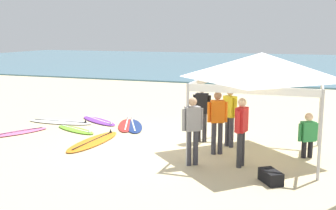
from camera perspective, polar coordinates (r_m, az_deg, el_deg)
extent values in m
plane|color=beige|center=(12.24, -2.04, -5.54)|extent=(80.00, 80.00, 0.00)
cube|color=teal|center=(43.74, 13.99, 5.51)|extent=(80.00, 36.00, 0.10)
cylinder|color=#B7B7BC|center=(10.21, 2.68, -2.78)|extent=(0.07, 0.07, 2.05)
cylinder|color=#B7B7BC|center=(9.79, 20.11, -3.96)|extent=(0.07, 0.07, 2.05)
cylinder|color=#B7B7BC|center=(13.11, 6.62, 0.03)|extent=(0.07, 0.07, 2.05)
cylinder|color=#B7B7BC|center=(12.78, 20.09, -0.77)|extent=(0.07, 0.07, 2.05)
cube|color=white|center=(9.71, 11.39, 1.98)|extent=(3.06, 0.03, 0.18)
cube|color=white|center=(12.72, 13.44, 3.78)|extent=(3.06, 0.03, 0.18)
cube|color=white|center=(11.50, 4.97, 3.37)|extent=(0.03, 3.06, 0.18)
cube|color=white|center=(11.13, 20.38, 2.56)|extent=(0.03, 3.06, 0.18)
pyramid|color=white|center=(11.17, 12.64, 5.24)|extent=(3.18, 3.18, 0.70)
ellipsoid|color=white|center=(15.70, -14.53, -2.24)|extent=(2.52, 0.84, 0.07)
cube|color=black|center=(15.69, -14.54, -2.11)|extent=(2.11, 0.19, 0.01)
cone|color=black|center=(15.19, -11.22, -2.15)|extent=(0.09, 0.09, 0.12)
ellipsoid|color=#7AD12D|center=(14.35, -12.51, -3.30)|extent=(1.89, 1.17, 0.07)
cube|color=white|center=(14.34, -12.52, -3.16)|extent=(1.46, 0.64, 0.01)
cone|color=white|center=(13.73, -10.70, -3.43)|extent=(0.09, 0.09, 0.12)
ellipsoid|color=pink|center=(14.49, -19.74, -3.53)|extent=(1.38, 2.00, 0.07)
cube|color=black|center=(14.49, -19.75, -3.38)|extent=(0.81, 1.51, 0.01)
ellipsoid|color=navy|center=(14.63, -4.76, -2.84)|extent=(1.58, 2.25, 0.07)
cube|color=white|center=(14.62, -4.77, -2.69)|extent=(0.93, 1.69, 0.01)
cone|color=white|center=(15.50, -4.99, -1.75)|extent=(0.09, 0.09, 0.12)
ellipsoid|color=orange|center=(12.74, -10.18, -4.91)|extent=(0.78, 2.61, 0.07)
cube|color=black|center=(12.73, -10.19, -4.75)|extent=(0.11, 2.20, 0.01)
cone|color=black|center=(13.60, -7.85, -3.48)|extent=(0.09, 0.09, 0.12)
ellipsoid|color=purple|center=(15.59, -9.44, -2.14)|extent=(2.08, 1.56, 0.07)
cube|color=white|center=(15.58, -9.45, -2.00)|extent=(1.54, 0.96, 0.01)
cone|color=white|center=(14.85, -7.81, -2.33)|extent=(0.09, 0.09, 0.12)
ellipsoid|color=red|center=(14.75, -5.70, -2.75)|extent=(1.31, 2.14, 0.07)
cube|color=white|center=(14.74, -5.70, -2.60)|extent=(0.71, 1.66, 0.01)
cone|color=white|center=(15.56, -5.53, -1.71)|extent=(0.09, 0.09, 0.12)
cylinder|color=#383842|center=(11.35, 6.25, -4.55)|extent=(0.13, 0.13, 0.88)
cylinder|color=#383842|center=(11.39, 7.14, -4.52)|extent=(0.13, 0.13, 0.88)
cube|color=orange|center=(11.21, 6.78, -0.87)|extent=(0.42, 0.35, 0.60)
sphere|color=#9E7051|center=(11.14, 6.82, 1.28)|extent=(0.21, 0.21, 0.21)
cylinder|color=orange|center=(11.17, 5.62, -0.99)|extent=(0.09, 0.09, 0.54)
cylinder|color=orange|center=(11.26, 7.92, -0.95)|extent=(0.09, 0.09, 0.54)
cylinder|color=#383842|center=(10.37, 2.86, -5.92)|extent=(0.13, 0.13, 0.88)
cylinder|color=#383842|center=(10.43, 3.79, -5.83)|extent=(0.13, 0.13, 0.88)
cube|color=gray|center=(10.22, 3.37, -1.88)|extent=(0.42, 0.39, 0.60)
sphere|color=tan|center=(10.14, 3.39, 0.47)|extent=(0.21, 0.21, 0.21)
cylinder|color=gray|center=(10.15, 2.15, -2.07)|extent=(0.09, 0.09, 0.54)
cylinder|color=gray|center=(10.30, 4.57, -1.91)|extent=(0.09, 0.09, 0.54)
cylinder|color=#383842|center=(12.21, 8.08, -3.55)|extent=(0.13, 0.13, 0.88)
cylinder|color=#383842|center=(12.08, 8.65, -3.71)|extent=(0.13, 0.13, 0.88)
cube|color=yellow|center=(11.99, 8.46, -0.19)|extent=(0.42, 0.39, 0.60)
sphere|color=tan|center=(11.92, 8.51, 1.82)|extent=(0.21, 0.21, 0.21)
cylinder|color=yellow|center=(12.16, 7.72, -0.13)|extent=(0.09, 0.09, 0.54)
cylinder|color=yellow|center=(11.83, 9.21, -0.45)|extent=(0.09, 0.09, 0.54)
cylinder|color=#2D2D33|center=(12.59, 4.21, -3.06)|extent=(0.13, 0.13, 0.88)
cylinder|color=#2D2D33|center=(12.55, 5.01, -3.11)|extent=(0.13, 0.13, 0.88)
cube|color=black|center=(12.42, 4.66, 0.24)|extent=(0.37, 0.24, 0.60)
sphere|color=beige|center=(12.36, 4.69, 2.18)|extent=(0.21, 0.21, 0.21)
cylinder|color=black|center=(12.48, 3.62, 0.20)|extent=(0.09, 0.09, 0.54)
cylinder|color=black|center=(12.38, 5.70, 0.10)|extent=(0.09, 0.09, 0.54)
cylinder|color=#2D2D33|center=(10.35, 9.72, -6.09)|extent=(0.13, 0.13, 0.88)
cylinder|color=#2D2D33|center=(10.51, 10.08, -5.84)|extent=(0.13, 0.13, 0.88)
cube|color=red|center=(10.25, 10.03, -1.98)|extent=(0.28, 0.40, 0.60)
sphere|color=beige|center=(10.17, 10.10, 0.36)|extent=(0.21, 0.21, 0.21)
cylinder|color=red|center=(10.04, 9.56, -2.33)|extent=(0.09, 0.09, 0.54)
cylinder|color=red|center=(10.47, 10.47, -1.86)|extent=(0.09, 0.09, 0.54)
cylinder|color=black|center=(11.67, 18.85, -5.73)|extent=(0.13, 0.13, 0.45)
cylinder|color=black|center=(11.59, 18.07, -5.80)|extent=(0.13, 0.13, 0.45)
cube|color=#2D8C47|center=(11.51, 18.60, -3.44)|extent=(0.42, 0.37, 0.52)
sphere|color=beige|center=(11.43, 18.71, -1.56)|extent=(0.21, 0.21, 0.21)
cylinder|color=#2D8C47|center=(11.63, 19.58, -3.46)|extent=(0.09, 0.09, 0.47)
cylinder|color=#2D8C47|center=(11.41, 17.58, -3.60)|extent=(0.09, 0.09, 0.47)
cube|color=black|center=(9.56, 13.86, -9.50)|extent=(0.61, 0.67, 0.28)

